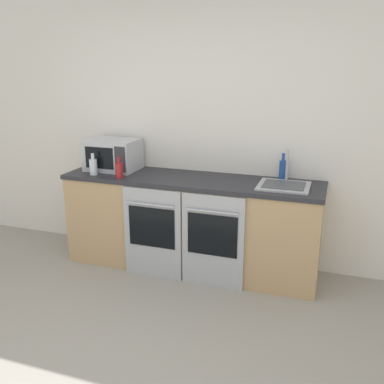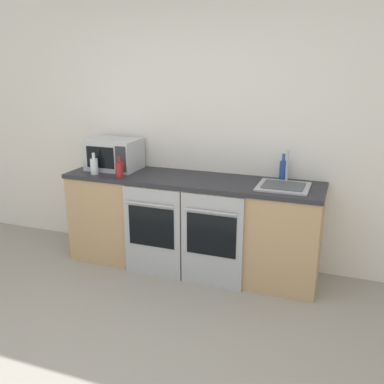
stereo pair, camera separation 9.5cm
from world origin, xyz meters
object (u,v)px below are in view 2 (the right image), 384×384
Objects in this scene: oven_left at (152,233)px; bottle_blue at (283,170)px; sink at (284,185)px; bottle_clear at (94,166)px; oven_right at (212,241)px; microwave at (114,154)px; bottle_red at (119,169)px.

oven_left is 1.34m from bottle_blue.
bottle_clear is at bearing -174.59° from sink.
bottle_clear reaches higher than oven_left.
microwave reaches higher than oven_right.
bottle_clear is (-1.24, 0.13, 0.55)m from oven_right.
bottle_clear is at bearing -106.47° from microwave.
bottle_clear is 0.47× the size of sink.
bottle_blue is at bearing 47.52° from oven_right.
sink is at bearing 28.56° from oven_right.
bottle_red is (0.29, -0.03, -0.00)m from bottle_clear.
bottle_blue is at bearing 17.17° from bottle_red.
microwave reaches higher than sink.
sink is (0.55, 0.30, 0.49)m from oven_right.
bottle_blue is 1.52m from bottle_red.
microwave is 2.40× the size of bottle_clear.
bottle_red is (-0.37, 0.10, 0.55)m from oven_left.
microwave is 0.37m from bottle_red.
oven_right is 3.52× the size of bottle_blue.
bottle_clear is 1.04× the size of bottle_red.
oven_left and oven_right have the same top height.
microwave is 1.14× the size of sink.
microwave is 0.28m from bottle_clear.
oven_left is at bearing 180.00° from oven_right.
oven_right is at bearing -151.44° from sink.
bottle_red reaches higher than oven_left.
sink is (1.79, 0.17, -0.07)m from bottle_clear.
bottle_clear is at bearing 168.83° from oven_left.
oven_left is at bearing -165.10° from sink.
oven_right is 1.36m from bottle_clear.
sink reaches higher than bottle_red.
bottle_red is at bearing -5.75° from bottle_clear.
microwave is at bearing 127.25° from bottle_red.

